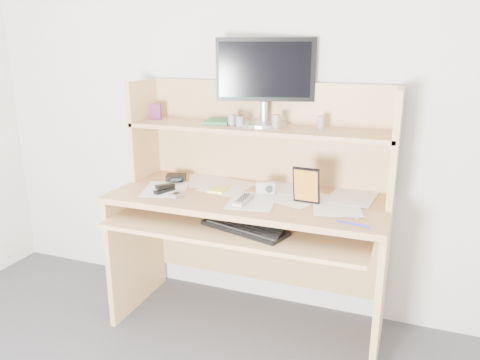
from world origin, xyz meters
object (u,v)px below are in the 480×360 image
(tv_remote, at_px, (243,200))
(monitor, at_px, (265,79))
(keyboard, at_px, (245,227))
(desk, at_px, (253,201))
(game_case, at_px, (306,185))

(tv_remote, xyz_separation_m, monitor, (-0.00, 0.33, 0.55))
(keyboard, xyz_separation_m, monitor, (-0.05, 0.43, 0.65))
(keyboard, bearing_deg, desk, 118.51)
(tv_remote, height_order, game_case, game_case)
(keyboard, xyz_separation_m, game_case, (0.25, 0.17, 0.18))
(game_case, bearing_deg, desk, 163.17)
(game_case, distance_m, monitor, 0.61)
(tv_remote, bearing_deg, desk, 94.21)
(keyboard, height_order, tv_remote, tv_remote)
(game_case, relative_size, monitor, 0.36)
(keyboard, height_order, monitor, monitor)
(tv_remote, relative_size, game_case, 0.95)
(tv_remote, bearing_deg, keyboard, -65.43)
(desk, distance_m, monitor, 0.64)
(desk, distance_m, game_case, 0.36)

